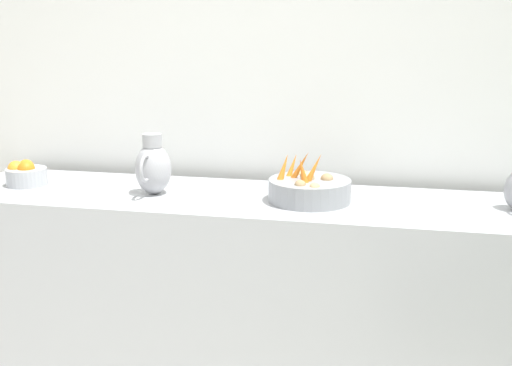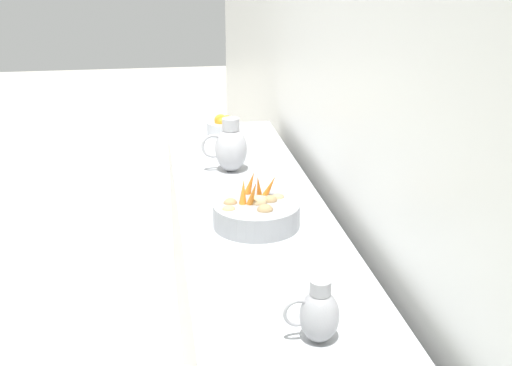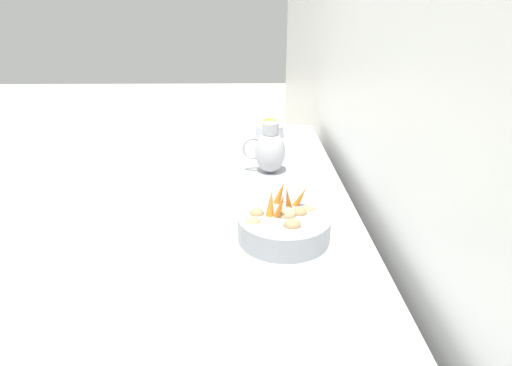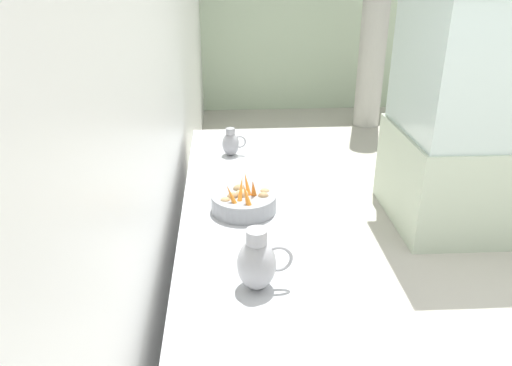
% 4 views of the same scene
% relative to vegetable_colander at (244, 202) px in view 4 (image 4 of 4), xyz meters
% --- Properties ---
extents(ground_plane, '(16.54, 16.54, 0.00)m').
position_rel_vegetable_colander_xyz_m(ground_plane, '(1.52, -0.12, -0.96)').
color(ground_plane, '#B7B2A5').
extents(tile_wall_left, '(0.10, 9.49, 3.00)m').
position_rel_vegetable_colander_xyz_m(tile_wall_left, '(-0.43, 0.41, 0.54)').
color(tile_wall_left, white).
rests_on(tile_wall_left, ground_plane).
extents(back_wall_green, '(8.00, 0.10, 3.00)m').
position_rel_vegetable_colander_xyz_m(back_wall_green, '(3.62, 5.20, 0.54)').
color(back_wall_green, '#B2C6A8').
rests_on(back_wall_green, ground_plane).
extents(prep_counter, '(0.60, 2.85, 0.91)m').
position_rel_vegetable_colander_xyz_m(prep_counter, '(-0.01, -0.09, -0.51)').
color(prep_counter, '#ADAFB5').
rests_on(prep_counter, ground_plane).
extents(vegetable_colander, '(0.33, 0.33, 0.20)m').
position_rel_vegetable_colander_xyz_m(vegetable_colander, '(0.00, 0.00, 0.00)').
color(vegetable_colander, gray).
rests_on(vegetable_colander, prep_counter).
extents(metal_pitcher_tall, '(0.21, 0.15, 0.25)m').
position_rel_vegetable_colander_xyz_m(metal_pitcher_tall, '(0.02, -0.65, 0.06)').
color(metal_pitcher_tall, '#A3A3A8').
rests_on(metal_pitcher_tall, prep_counter).
extents(metal_pitcher_short, '(0.15, 0.11, 0.18)m').
position_rel_vegetable_colander_xyz_m(metal_pitcher_short, '(-0.05, 0.79, 0.03)').
color(metal_pitcher_short, '#939399').
rests_on(metal_pitcher_short, prep_counter).
extents(glass_block_booth, '(1.58, 1.22, 1.99)m').
position_rel_vegetable_colander_xyz_m(glass_block_booth, '(2.09, 1.49, 0.02)').
color(glass_block_booth, '#B7C6AD').
rests_on(glass_block_booth, ground_plane).
extents(support_column, '(0.35, 0.35, 3.00)m').
position_rel_vegetable_colander_xyz_m(support_column, '(1.90, 4.27, 0.54)').
color(support_column, '#B2AFA8').
rests_on(support_column, ground_plane).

